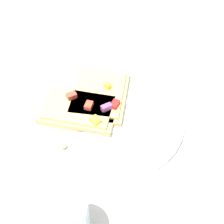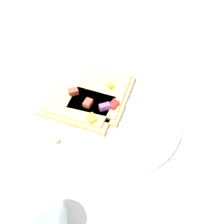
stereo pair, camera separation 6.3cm
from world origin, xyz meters
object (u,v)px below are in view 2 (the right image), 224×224
(fork, at_px, (115,106))
(drinking_glass, at_px, (42,209))
(pizza_slice_main, at_px, (80,106))
(pizza_slice_corner, at_px, (102,94))
(knife, at_px, (139,124))
(plate, at_px, (112,117))

(fork, xyz_separation_m, drinking_glass, (0.24, -0.11, 0.04))
(pizza_slice_main, xyz_separation_m, drinking_glass, (0.24, -0.04, 0.03))
(fork, distance_m, pizza_slice_main, 0.07)
(pizza_slice_corner, height_order, drinking_glass, drinking_glass)
(knife, height_order, pizza_slice_corner, pizza_slice_corner)
(plate, bearing_deg, knife, 64.07)
(plate, relative_size, fork, 1.29)
(drinking_glass, bearing_deg, pizza_slice_main, 170.56)
(knife, bearing_deg, fork, -58.34)
(plate, relative_size, pizza_slice_corner, 1.63)
(knife, bearing_deg, drinking_glass, 40.23)
(plate, distance_m, drinking_glass, 0.25)
(fork, relative_size, knife, 1.01)
(pizza_slice_corner, distance_m, drinking_glass, 0.29)
(plate, height_order, pizza_slice_corner, pizza_slice_corner)
(plate, height_order, knife, knife)
(plate, distance_m, pizza_slice_main, 0.07)
(pizza_slice_main, height_order, drinking_glass, drinking_glass)
(drinking_glass, bearing_deg, knife, 141.18)
(pizza_slice_main, bearing_deg, drinking_glass, 101.98)
(plate, height_order, drinking_glass, drinking_glass)
(knife, relative_size, drinking_glass, 2.04)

